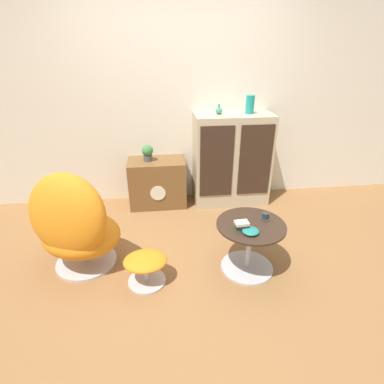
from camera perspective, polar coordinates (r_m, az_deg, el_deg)
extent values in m
plane|color=olive|center=(2.88, 0.61, -14.14)|extent=(12.00, 12.00, 0.00)
cube|color=silver|center=(3.77, -2.41, 17.61)|extent=(6.40, 0.06, 2.60)
cube|color=tan|center=(3.81, 7.50, 6.13)|extent=(0.94, 0.44, 1.14)
cube|color=#332319|center=(3.54, 4.71, 5.63)|extent=(0.39, 0.01, 0.86)
cube|color=#332319|center=(3.66, 11.96, 5.83)|extent=(0.39, 0.01, 0.86)
cube|color=brown|center=(3.82, -6.58, 1.81)|extent=(0.70, 0.42, 0.59)
cylinder|color=beige|center=(3.65, -6.50, -0.24)|extent=(0.19, 0.01, 0.19)
cylinder|color=#B7B7BC|center=(3.10, -19.39, -12.30)|extent=(0.56, 0.56, 0.02)
cylinder|color=#B7B7BC|center=(3.05, -19.60, -11.23)|extent=(0.06, 0.06, 0.12)
ellipsoid|color=orange|center=(2.92, -20.27, -7.62)|extent=(0.89, 0.82, 0.34)
ellipsoid|color=orange|center=(2.69, -22.72, -4.06)|extent=(0.83, 0.68, 0.76)
cylinder|color=#B7B7BC|center=(2.76, -8.55, -16.38)|extent=(0.33, 0.33, 0.02)
cylinder|color=#B7B7BC|center=(2.70, -8.69, -14.94)|extent=(0.04, 0.04, 0.16)
ellipsoid|color=orange|center=(2.62, -8.88, -12.84)|extent=(0.37, 0.32, 0.09)
cylinder|color=#B7B7BC|center=(2.91, 10.39, -13.87)|extent=(0.48, 0.48, 0.02)
cylinder|color=#B7B7BC|center=(2.77, 10.78, -10.20)|extent=(0.04, 0.04, 0.44)
cylinder|color=#332319|center=(2.64, 11.19, -6.18)|extent=(0.60, 0.60, 0.02)
ellipsoid|color=#2D8E6B|center=(3.61, 5.15, 15.11)|extent=(0.08, 0.08, 0.08)
cylinder|color=#2D8E6B|center=(3.60, 5.18, 15.97)|extent=(0.02, 0.02, 0.04)
cylinder|color=teal|center=(3.69, 10.99, 16.06)|extent=(0.10, 0.10, 0.21)
cylinder|color=#4C4C51|center=(3.70, -8.39, 6.43)|extent=(0.11, 0.11, 0.07)
sphere|color=#387A3D|center=(3.67, -8.48, 7.79)|extent=(0.14, 0.14, 0.14)
cylinder|color=#2D2D33|center=(2.74, 13.75, -4.91)|extent=(0.10, 0.10, 0.01)
cylinder|color=#2D2D33|center=(2.73, 13.80, -4.44)|extent=(0.06, 0.06, 0.06)
cube|color=#237038|center=(2.56, 9.42, -6.73)|extent=(0.11, 0.08, 0.02)
cube|color=black|center=(2.54, 9.51, -6.38)|extent=(0.12, 0.09, 0.03)
cube|color=beige|center=(2.53, 9.45, -5.85)|extent=(0.12, 0.09, 0.03)
ellipsoid|color=#1E7A70|center=(2.51, 11.10, -7.28)|extent=(0.14, 0.14, 0.04)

